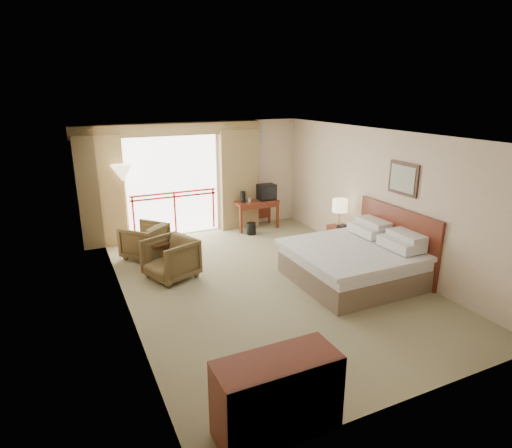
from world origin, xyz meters
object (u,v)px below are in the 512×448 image
floor_lamp (123,177)px  side_table (157,251)px  nightstand (339,239)px  dresser (277,396)px  armchair_far (146,257)px  wastebasket (251,229)px  armchair_near (172,278)px  bed (355,262)px  table_lamp (340,206)px  tv (266,192)px  desk (255,206)px

floor_lamp → side_table: bearing=-79.2°
nightstand → floor_lamp: (-4.15, 2.29, 1.33)m
dresser → armchair_far: bearing=88.2°
side_table → wastebasket: bearing=25.3°
wastebasket → floor_lamp: 3.26m
side_table → floor_lamp: floor_lamp is taller
nightstand → armchair_near: nightstand is taller
bed → wastebasket: bed is taller
table_lamp → wastebasket: bearing=124.5°
tv → floor_lamp: (-3.50, -0.01, 0.69)m
nightstand → dresser: size_ratio=0.44×
bed → nightstand: 1.52m
desk → armchair_far: 3.17m
wastebasket → dresser: (-2.41, -5.94, 0.28)m
table_lamp → tv: size_ratio=1.32×
nightstand → dresser: (-3.68, -4.04, 0.14)m
dresser → floor_lamp: bearing=89.8°
desk → armchair_far: (-2.99, -0.89, -0.57)m
desk → side_table: 3.35m
tv → wastebasket: (-0.62, -0.40, -0.78)m
bed → floor_lamp: 5.21m
dresser → nightstand: bearing=43.2°
nightstand → side_table: 3.90m
table_lamp → wastebasket: size_ratio=2.00×
bed → tv: bearing=90.0°
wastebasket → side_table: side_table is taller
nightstand → wastebasket: 2.28m
desk → armchair_far: size_ratio=1.38×
armchair_near → dresser: dresser is taller
wastebasket → armchair_near: bearing=-145.1°
bed → desk: (-0.30, 3.72, 0.19)m
armchair_near → side_table: size_ratio=1.44×
armchair_far → wastebasket: bearing=147.9°
bed → floor_lamp: bearing=133.7°
bed → armchair_far: 4.35m
tv → floor_lamp: 3.57m
table_lamp → armchair_far: table_lamp is taller
bed → nightstand: size_ratio=3.71×
nightstand → tv: bearing=108.0°
table_lamp → tv: bearing=106.2°
floor_lamp → table_lamp: bearing=-28.3°
wastebasket → desk: bearing=55.5°
table_lamp → tv: table_lamp is taller
side_table → tv: bearing=26.9°
floor_lamp → dresser: (0.47, -6.33, -1.18)m
table_lamp → armchair_near: (-3.70, 0.14, -1.02)m
wastebasket → armchair_near: (-2.44, -1.70, -0.15)m
bed → dresser: 4.04m
bed → wastebasket: 3.33m
bed → side_table: bearing=147.4°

